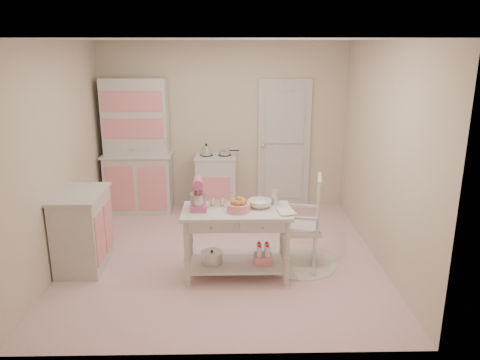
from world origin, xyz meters
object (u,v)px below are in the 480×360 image
work_table (237,243)px  stand_mixer (198,195)px  stove (216,184)px  bread_basket (238,207)px  rocking_chair (300,220)px  hutch (137,147)px  base_cabinet (83,230)px

work_table → stand_mixer: bearing=177.3°
stove → stand_mixer: (-0.13, -2.08, 0.51)m
bread_basket → stove: bearing=98.3°
rocking_chair → stand_mixer: size_ratio=3.24×
hutch → bread_basket: bearing=-55.5°
rocking_chair → bread_basket: size_ratio=4.40×
stove → rocking_chair: bearing=-59.8°
base_cabinet → bread_basket: size_ratio=3.68×
rocking_chair → hutch: bearing=151.2°
hutch → stand_mixer: hutch is taller
stove → bread_basket: size_ratio=3.68×
stove → base_cabinet: 2.37m
hutch → stove: (1.20, -0.05, -0.58)m
hutch → stove: bearing=-2.4°
rocking_chair → stand_mixer: bearing=-156.0°
hutch → base_cabinet: size_ratio=2.26×
stove → bread_basket: (0.31, -2.15, 0.39)m
hutch → rocking_chair: hutch is taller
base_cabinet → bread_basket: bearing=-10.2°
hutch → rocking_chair: (2.25, -1.85, -0.49)m
stove → bread_basket: 2.21m
rocking_chair → stove: bearing=130.8°
hutch → work_table: hutch is taller
hutch → work_table: bearing=-55.2°
base_cabinet → work_table: base_cabinet is taller
stove → bread_basket: stove is taller
work_table → bread_basket: bearing=-68.2°
rocking_chair → stand_mixer: (-1.18, -0.28, 0.42)m
stove → rocking_chair: (1.05, -1.80, 0.09)m
rocking_chair → base_cabinet: bearing=-168.9°
stove → work_table: bearing=-82.1°
rocking_chair → work_table: rocking_chair is taller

